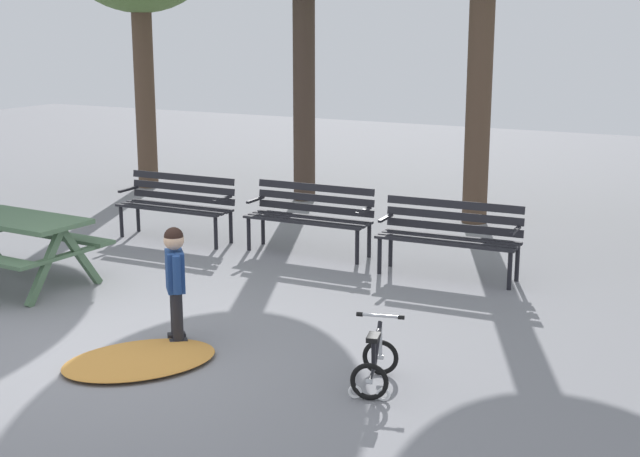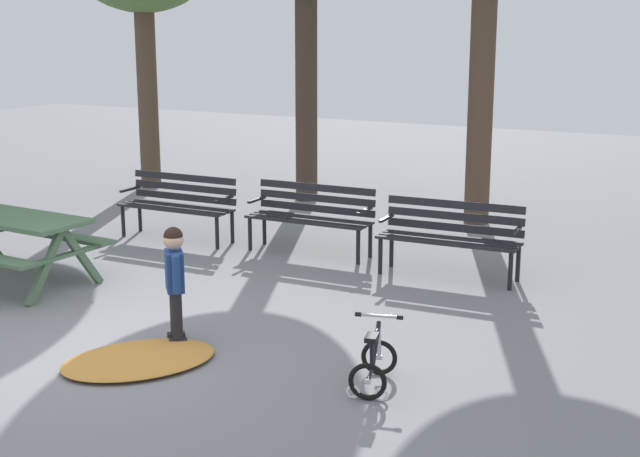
% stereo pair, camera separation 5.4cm
% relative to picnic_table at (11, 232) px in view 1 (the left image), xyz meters
% --- Properties ---
extents(ground, '(36.00, 36.00, 0.00)m').
position_rel_picnic_table_xyz_m(ground, '(2.33, -1.16, -0.59)').
color(ground, gray).
extents(picnic_table, '(1.87, 1.43, 0.79)m').
position_rel_picnic_table_xyz_m(picnic_table, '(0.00, 0.00, 0.00)').
color(picnic_table, '#4C6B4C').
rests_on(picnic_table, ground).
extents(park_bench_far_left, '(1.61, 0.49, 0.85)m').
position_rel_picnic_table_xyz_m(park_bench_far_left, '(0.35, 2.55, -0.08)').
color(park_bench_far_left, '#232328').
rests_on(park_bench_far_left, ground).
extents(park_bench_left, '(1.61, 0.49, 0.85)m').
position_rel_picnic_table_xyz_m(park_bench_left, '(2.25, 2.74, -0.08)').
color(park_bench_left, '#232328').
rests_on(park_bench_left, ground).
extents(park_bench_right, '(1.62, 0.54, 0.85)m').
position_rel_picnic_table_xyz_m(park_bench_right, '(4.14, 2.54, -0.08)').
color(park_bench_right, '#232328').
rests_on(park_bench_right, ground).
extents(child_standing, '(0.30, 0.32, 1.07)m').
position_rel_picnic_table_xyz_m(child_standing, '(2.72, -0.67, 0.04)').
color(child_standing, black).
rests_on(child_standing, ground).
extents(kids_bicycle, '(0.48, 0.62, 0.54)m').
position_rel_picnic_table_xyz_m(kids_bicycle, '(4.71, -0.76, -0.39)').
color(kids_bicycle, black).
rests_on(kids_bicycle, ground).
extents(leaf_pile, '(1.49, 1.60, 0.07)m').
position_rel_picnic_table_xyz_m(leaf_pile, '(2.74, -1.23, -0.56)').
color(leaf_pile, '#C68438').
rests_on(leaf_pile, ground).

